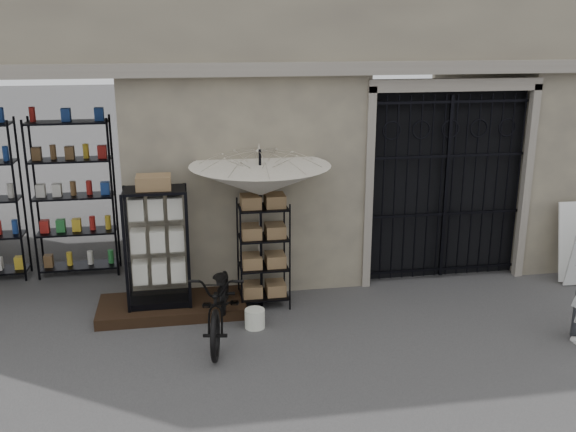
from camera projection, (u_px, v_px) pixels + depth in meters
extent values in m
plane|color=black|center=(372.00, 351.00, 7.81)|extent=(80.00, 80.00, 0.00)
cube|color=black|center=(21.00, 191.00, 9.31)|extent=(3.00, 1.70, 3.00)
cube|color=black|center=(27.00, 199.00, 9.84)|extent=(2.70, 0.50, 2.50)
cube|color=black|center=(442.00, 183.00, 9.83)|extent=(2.50, 0.06, 3.00)
cube|color=black|center=(446.00, 188.00, 9.69)|extent=(0.05, 0.05, 2.80)
cube|color=black|center=(172.00, 307.00, 8.87)|extent=(2.00, 0.90, 0.15)
cube|color=black|center=(161.00, 299.00, 8.81)|extent=(0.83, 0.53, 0.09)
cube|color=silver|center=(158.00, 253.00, 8.36)|extent=(0.75, 0.05, 1.50)
cube|color=silver|center=(158.00, 253.00, 8.62)|extent=(0.70, 0.39, 1.25)
cube|color=olive|center=(154.00, 186.00, 8.36)|extent=(0.46, 0.36, 0.18)
cube|color=black|center=(263.00, 254.00, 8.92)|extent=(0.79, 0.67, 1.53)
cube|color=olive|center=(263.00, 257.00, 8.93)|extent=(0.66, 0.55, 1.14)
cylinder|color=black|center=(261.00, 230.00, 8.76)|extent=(0.04, 0.04, 2.24)
imported|color=beige|center=(260.00, 172.00, 8.53)|extent=(1.82, 1.85, 1.51)
cylinder|color=silver|center=(255.00, 318.00, 8.39)|extent=(0.32, 0.32, 0.25)
imported|color=black|center=(222.00, 336.00, 8.19)|extent=(0.79, 1.07, 1.86)
cube|color=silver|center=(576.00, 241.00, 9.85)|extent=(0.59, 0.31, 1.21)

